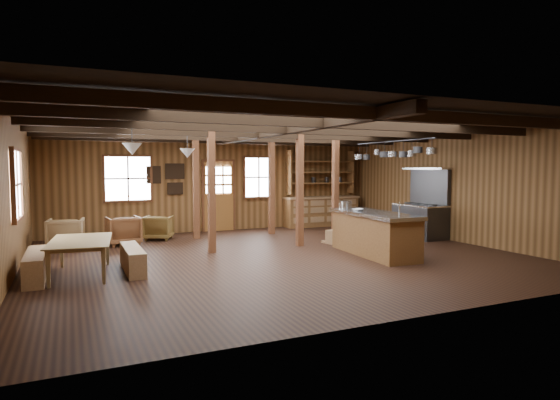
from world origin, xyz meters
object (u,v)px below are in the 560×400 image
commercial_range (421,215)px  armchair_c (66,234)px  dining_table (83,257)px  armchair_b (159,228)px  armchair_a (123,230)px  kitchen_island (374,233)px

commercial_range → armchair_c: 9.08m
dining_table → armchair_b: 4.10m
armchair_a → armchair_c: armchair_c is taller
dining_table → kitchen_island: bearing=-89.0°
kitchen_island → commercial_range: commercial_range is taller
commercial_range → dining_table: 8.62m
armchair_b → dining_table: bearing=84.7°
commercial_range → armchair_c: bearing=167.3°
armchair_a → armchair_c: size_ratio=0.98×
commercial_range → armchair_b: (-6.62, 2.54, -0.30)m
commercial_range → armchair_a: commercial_range is taller
kitchen_island → armchair_c: bearing=153.3°
commercial_range → dining_table: (-8.55, -1.08, -0.30)m
dining_table → armchair_a: 3.28m
armchair_a → armchair_c: (-1.29, -0.05, 0.01)m
armchair_a → armchair_b: armchair_a is taller
armchair_a → armchair_b: 1.06m
commercial_range → dining_table: commercial_range is taller
commercial_range → armchair_b: bearing=159.0°
armchair_b → kitchen_island: bearing=156.3°
kitchen_island → armchair_b: size_ratio=3.61×
commercial_range → armchair_a: bearing=164.8°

